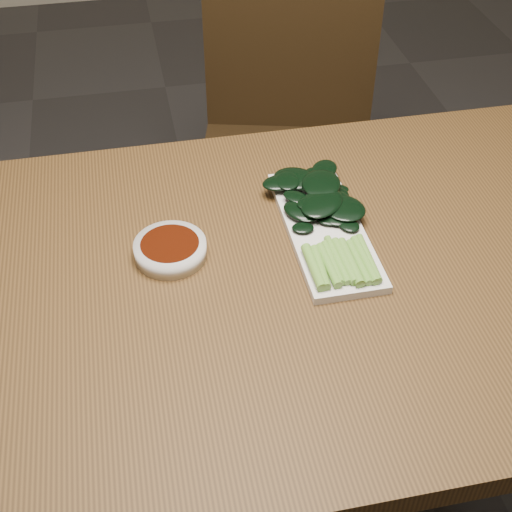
# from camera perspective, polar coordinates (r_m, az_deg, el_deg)

# --- Properties ---
(table) EXTENTS (1.40, 0.80, 0.75)m
(table) POSITION_cam_1_polar(r_m,az_deg,el_deg) (1.15, 0.36, -4.10)
(table) COLOR #492F14
(table) RESTS_ON ground
(chair_far) EXTENTS (0.55, 0.55, 0.89)m
(chair_far) POSITION_cam_1_polar(r_m,az_deg,el_deg) (1.90, 2.55, 9.51)
(chair_far) COLOR black
(chair_far) RESTS_ON ground
(sauce_bowl) EXTENTS (0.11, 0.11, 0.03)m
(sauce_bowl) POSITION_cam_1_polar(r_m,az_deg,el_deg) (1.13, -6.87, 0.54)
(sauce_bowl) COLOR silver
(sauce_bowl) RESTS_ON table
(serving_plate) EXTENTS (0.12, 0.32, 0.01)m
(serving_plate) POSITION_cam_1_polar(r_m,az_deg,el_deg) (1.18, 5.50, 2.15)
(serving_plate) COLOR silver
(serving_plate) RESTS_ON table
(gai_lan) EXTENTS (0.17, 0.33, 0.03)m
(gai_lan) POSITION_cam_1_polar(r_m,az_deg,el_deg) (1.19, 5.34, 3.78)
(gai_lan) COLOR #69A237
(gai_lan) RESTS_ON serving_plate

